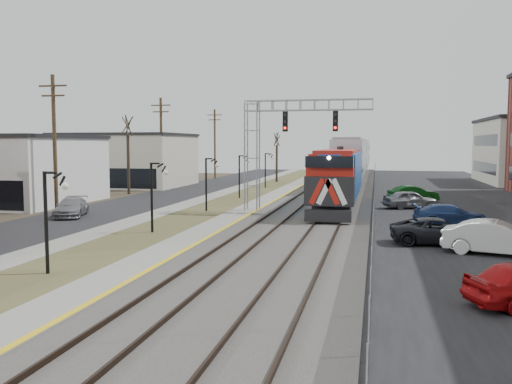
% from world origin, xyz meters
% --- Properties ---
extents(street_west, '(7.00, 120.00, 0.04)m').
position_xyz_m(street_west, '(-11.50, 35.00, 0.02)').
color(street_west, black).
rests_on(street_west, ground).
extents(sidewalk, '(2.00, 120.00, 0.08)m').
position_xyz_m(sidewalk, '(-7.00, 35.00, 0.04)').
color(sidewalk, gray).
rests_on(sidewalk, ground).
extents(grass_median, '(4.00, 120.00, 0.06)m').
position_xyz_m(grass_median, '(-4.00, 35.00, 0.03)').
color(grass_median, '#4B4D29').
rests_on(grass_median, ground).
extents(platform, '(2.00, 120.00, 0.24)m').
position_xyz_m(platform, '(-1.00, 35.00, 0.12)').
color(platform, gray).
rests_on(platform, ground).
extents(ballast_bed, '(8.00, 120.00, 0.20)m').
position_xyz_m(ballast_bed, '(4.00, 35.00, 0.10)').
color(ballast_bed, '#595651').
rests_on(ballast_bed, ground).
extents(parking_lot, '(16.00, 120.00, 0.04)m').
position_xyz_m(parking_lot, '(16.00, 35.00, 0.02)').
color(parking_lot, black).
rests_on(parking_lot, ground).
extents(platform_edge, '(0.24, 120.00, 0.01)m').
position_xyz_m(platform_edge, '(-0.12, 35.00, 0.24)').
color(platform_edge, gold).
rests_on(platform_edge, platform).
extents(track_near, '(1.58, 120.00, 0.15)m').
position_xyz_m(track_near, '(2.00, 35.00, 0.28)').
color(track_near, '#2D2119').
rests_on(track_near, ballast_bed).
extents(track_far, '(1.58, 120.00, 0.15)m').
position_xyz_m(track_far, '(5.50, 35.00, 0.28)').
color(track_far, '#2D2119').
rests_on(track_far, ballast_bed).
extents(train, '(3.00, 85.85, 5.33)m').
position_xyz_m(train, '(5.50, 66.78, 2.92)').
color(train, '#144BA7').
rests_on(train, ground).
extents(signal_gantry, '(9.00, 1.07, 8.15)m').
position_xyz_m(signal_gantry, '(1.22, 27.99, 5.59)').
color(signal_gantry, gray).
rests_on(signal_gantry, ground).
extents(lampposts, '(0.14, 62.14, 4.00)m').
position_xyz_m(lampposts, '(-4.00, 18.29, 2.00)').
color(lampposts, black).
rests_on(lampposts, ground).
extents(utility_poles, '(0.28, 80.28, 10.00)m').
position_xyz_m(utility_poles, '(-14.50, 25.00, 5.00)').
color(utility_poles, '#4C3823').
rests_on(utility_poles, ground).
extents(fence, '(0.04, 120.00, 1.60)m').
position_xyz_m(fence, '(8.20, 35.00, 0.80)').
color(fence, gray).
rests_on(fence, ground).
extents(bare_trees, '(12.30, 42.30, 5.95)m').
position_xyz_m(bare_trees, '(-12.66, 38.91, 2.70)').
color(bare_trees, '#382D23').
rests_on(bare_trees, ground).
extents(car_lot_b, '(4.93, 2.81, 1.54)m').
position_xyz_m(car_lot_b, '(13.66, 15.62, 0.77)').
color(car_lot_b, silver).
rests_on(car_lot_b, ground).
extents(car_lot_c, '(4.91, 2.63, 1.31)m').
position_xyz_m(car_lot_c, '(11.40, 17.79, 0.66)').
color(car_lot_c, black).
rests_on(car_lot_c, ground).
extents(car_lot_d, '(4.65, 2.47, 1.28)m').
position_xyz_m(car_lot_d, '(12.80, 24.74, 0.64)').
color(car_lot_d, navy).
rests_on(car_lot_d, ground).
extents(car_lot_e, '(4.46, 3.07, 1.41)m').
position_xyz_m(car_lot_e, '(10.95, 33.18, 0.71)').
color(car_lot_e, slate).
rests_on(car_lot_e, ground).
extents(car_lot_f, '(4.48, 2.81, 1.39)m').
position_xyz_m(car_lot_f, '(11.46, 38.11, 0.70)').
color(car_lot_f, '#0D4512').
rests_on(car_lot_f, ground).
extents(car_street_b, '(3.20, 4.78, 1.29)m').
position_xyz_m(car_street_b, '(-12.22, 23.20, 0.64)').
color(car_street_b, gray).
rests_on(car_street_b, ground).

